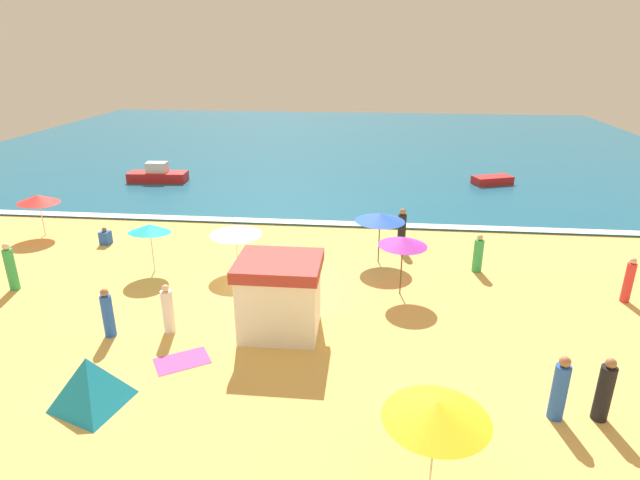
{
  "coord_description": "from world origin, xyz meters",
  "views": [
    {
      "loc": [
        4.1,
        -18.66,
        8.78
      ],
      "look_at": [
        1.98,
        2.01,
        0.8
      ],
      "focal_mm": 29.2,
      "sensor_mm": 36.0,
      "label": 1
    }
  ],
  "objects_px": {
    "beach_umbrella_3": "(437,410)",
    "beachgoer_9": "(108,314)",
    "beach_umbrella_1": "(150,228)",
    "beach_umbrella_7": "(38,199)",
    "beach_tent": "(90,380)",
    "beach_umbrella_6": "(380,217)",
    "beachgoer_5": "(629,281)",
    "beachgoer_1": "(478,255)",
    "beachgoer_7": "(168,310)",
    "beachgoer_6": "(604,391)",
    "lifeguard_cabana": "(280,295)",
    "small_boat_0": "(158,175)",
    "beach_umbrella_4": "(236,231)",
    "beach_umbrella_2": "(403,241)",
    "beachgoer_0": "(105,237)",
    "beachgoer_8": "(402,230)",
    "beachgoer_2": "(11,268)",
    "small_boat_1": "(492,180)",
    "beachgoer_4": "(560,390)"
  },
  "relations": [
    {
      "from": "beach_umbrella_1",
      "to": "beach_umbrella_4",
      "type": "relative_size",
      "value": 0.77
    },
    {
      "from": "lifeguard_cabana",
      "to": "beachgoer_6",
      "type": "relative_size",
      "value": 1.5
    },
    {
      "from": "beach_umbrella_2",
      "to": "beachgoer_9",
      "type": "distance_m",
      "value": 10.15
    },
    {
      "from": "beach_umbrella_1",
      "to": "beachgoer_5",
      "type": "relative_size",
      "value": 1.28
    },
    {
      "from": "lifeguard_cabana",
      "to": "beachgoer_9",
      "type": "distance_m",
      "value": 5.42
    },
    {
      "from": "beach_tent",
      "to": "beachgoer_2",
      "type": "bearing_deg",
      "value": 136.38
    },
    {
      "from": "beach_umbrella_2",
      "to": "beach_umbrella_3",
      "type": "height_order",
      "value": "beach_umbrella_2"
    },
    {
      "from": "beachgoer_0",
      "to": "beachgoer_1",
      "type": "bearing_deg",
      "value": -4.75
    },
    {
      "from": "beach_umbrella_7",
      "to": "beachgoer_4",
      "type": "relative_size",
      "value": 1.34
    },
    {
      "from": "beach_umbrella_6",
      "to": "beach_tent",
      "type": "xyz_separation_m",
      "value": [
        -7.39,
        -10.02,
        -1.31
      ]
    },
    {
      "from": "beach_tent",
      "to": "small_boat_0",
      "type": "distance_m",
      "value": 22.88
    },
    {
      "from": "beach_umbrella_7",
      "to": "beachgoer_5",
      "type": "height_order",
      "value": "beach_umbrella_7"
    },
    {
      "from": "beach_umbrella_3",
      "to": "beach_tent",
      "type": "relative_size",
      "value": 1.22
    },
    {
      "from": "beachgoer_1",
      "to": "beachgoer_7",
      "type": "distance_m",
      "value": 12.17
    },
    {
      "from": "beach_umbrella_7",
      "to": "beachgoer_1",
      "type": "distance_m",
      "value": 20.15
    },
    {
      "from": "beach_umbrella_6",
      "to": "beachgoer_4",
      "type": "distance_m",
      "value": 10.43
    },
    {
      "from": "lifeguard_cabana",
      "to": "beach_tent",
      "type": "bearing_deg",
      "value": -136.52
    },
    {
      "from": "beachgoer_7",
      "to": "beachgoer_6",
      "type": "bearing_deg",
      "value": -13.56
    },
    {
      "from": "beach_umbrella_1",
      "to": "beachgoer_2",
      "type": "relative_size",
      "value": 1.16
    },
    {
      "from": "beach_umbrella_6",
      "to": "beachgoer_6",
      "type": "xyz_separation_m",
      "value": [
        5.43,
        -9.34,
        -1.17
      ]
    },
    {
      "from": "small_boat_1",
      "to": "beachgoer_8",
      "type": "bearing_deg",
      "value": -118.39
    },
    {
      "from": "small_boat_0",
      "to": "beachgoer_2",
      "type": "bearing_deg",
      "value": -87.17
    },
    {
      "from": "beach_umbrella_1",
      "to": "beach_umbrella_4",
      "type": "distance_m",
      "value": 3.38
    },
    {
      "from": "beachgoer_0",
      "to": "beachgoer_8",
      "type": "xyz_separation_m",
      "value": [
        13.52,
        0.75,
        0.57
      ]
    },
    {
      "from": "beach_umbrella_1",
      "to": "beachgoer_7",
      "type": "relative_size",
      "value": 1.31
    },
    {
      "from": "lifeguard_cabana",
      "to": "beach_umbrella_6",
      "type": "distance_m",
      "value": 6.82
    },
    {
      "from": "beach_umbrella_6",
      "to": "beachgoer_6",
      "type": "relative_size",
      "value": 1.64
    },
    {
      "from": "beachgoer_4",
      "to": "beachgoer_5",
      "type": "distance_m",
      "value": 8.02
    },
    {
      "from": "beach_umbrella_7",
      "to": "beachgoer_5",
      "type": "distance_m",
      "value": 25.23
    },
    {
      "from": "lifeguard_cabana",
      "to": "small_boat_0",
      "type": "xyz_separation_m",
      "value": [
        -11.28,
        17.76,
        -0.75
      ]
    },
    {
      "from": "small_boat_1",
      "to": "beach_umbrella_6",
      "type": "bearing_deg",
      "value": -119.02
    },
    {
      "from": "lifeguard_cabana",
      "to": "beachgoer_2",
      "type": "height_order",
      "value": "lifeguard_cabana"
    },
    {
      "from": "beach_umbrella_2",
      "to": "beachgoer_1",
      "type": "xyz_separation_m",
      "value": [
        3.19,
        2.35,
        -1.35
      ]
    },
    {
      "from": "beachgoer_5",
      "to": "beach_umbrella_2",
      "type": "bearing_deg",
      "value": -178.63
    },
    {
      "from": "beach_umbrella_3",
      "to": "beachgoer_9",
      "type": "bearing_deg",
      "value": 152.77
    },
    {
      "from": "beach_umbrella_6",
      "to": "beachgoer_5",
      "type": "relative_size",
      "value": 1.68
    },
    {
      "from": "beachgoer_5",
      "to": "small_boat_1",
      "type": "bearing_deg",
      "value": 95.12
    },
    {
      "from": "beach_umbrella_3",
      "to": "beach_tent",
      "type": "height_order",
      "value": "beach_umbrella_3"
    },
    {
      "from": "beach_umbrella_4",
      "to": "beachgoer_2",
      "type": "bearing_deg",
      "value": -161.91
    },
    {
      "from": "beachgoer_9",
      "to": "small_boat_1",
      "type": "xyz_separation_m",
      "value": [
        15.86,
        20.14,
        -0.42
      ]
    },
    {
      "from": "beachgoer_1",
      "to": "beachgoer_5",
      "type": "distance_m",
      "value": 5.29
    },
    {
      "from": "beach_umbrella_4",
      "to": "small_boat_1",
      "type": "bearing_deg",
      "value": 48.4
    },
    {
      "from": "beach_umbrella_7",
      "to": "beachgoer_9",
      "type": "bearing_deg",
      "value": -48.34
    },
    {
      "from": "beachgoer_2",
      "to": "small_boat_1",
      "type": "bearing_deg",
      "value": 39.51
    },
    {
      "from": "beach_umbrella_1",
      "to": "beach_umbrella_7",
      "type": "relative_size",
      "value": 0.92
    },
    {
      "from": "beach_umbrella_7",
      "to": "beachgoer_7",
      "type": "bearing_deg",
      "value": -40.79
    },
    {
      "from": "beach_umbrella_4",
      "to": "beachgoer_4",
      "type": "relative_size",
      "value": 1.6
    },
    {
      "from": "beach_umbrella_6",
      "to": "beachgoer_1",
      "type": "distance_m",
      "value": 4.21
    },
    {
      "from": "small_boat_0",
      "to": "lifeguard_cabana",
      "type": "bearing_deg",
      "value": -57.57
    },
    {
      "from": "beachgoer_6",
      "to": "beachgoer_8",
      "type": "height_order",
      "value": "beachgoer_8"
    }
  ]
}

